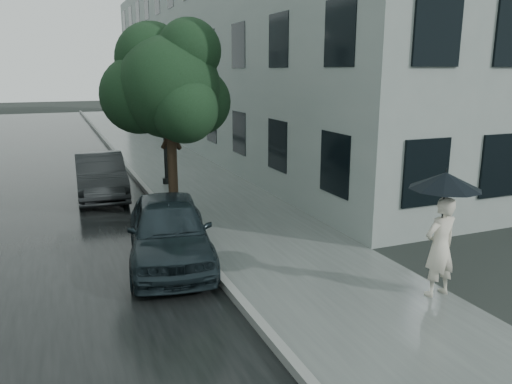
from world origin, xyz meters
name	(u,v)px	position (x,y,z in m)	size (l,w,h in m)	color
ground	(326,292)	(0.00, 0.00, 0.00)	(120.00, 120.00, 0.00)	black
sidewalk	(177,169)	(0.25, 12.00, 0.00)	(3.50, 60.00, 0.01)	slate
kerb_near	(130,170)	(-1.57, 12.00, 0.07)	(0.15, 60.00, 0.15)	slate
asphalt_road	(29,180)	(-5.08, 12.00, 0.00)	(6.85, 60.00, 0.00)	black
building_near	(235,56)	(5.47, 19.50, 4.50)	(7.02, 36.00, 9.00)	gray
pedestrian	(440,247)	(1.70, -0.81, 0.88)	(0.64, 0.42, 1.74)	beige
umbrella	(445,181)	(1.66, -0.84, 2.03)	(1.34, 1.34, 1.29)	black
street_tree	(168,86)	(-1.45, 5.35, 3.41)	(3.26, 2.96, 5.01)	#332619
lamp_post	(159,97)	(-0.85, 9.52, 2.93)	(0.83, 0.45, 5.12)	black
car_near	(169,230)	(-2.20, 2.44, 0.68)	(1.59, 3.95, 1.35)	black
car_far	(100,176)	(-2.94, 8.53, 0.66)	(1.38, 3.97, 1.31)	#212426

